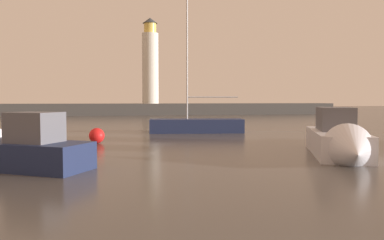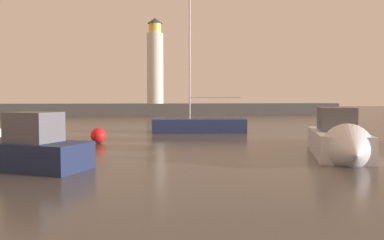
{
  "view_description": "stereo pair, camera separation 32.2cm",
  "coord_description": "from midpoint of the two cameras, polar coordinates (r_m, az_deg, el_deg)",
  "views": [
    {
      "loc": [
        -2.5,
        -2.84,
        2.67
      ],
      "look_at": [
        1.03,
        15.46,
        1.67
      ],
      "focal_mm": 35.6,
      "sensor_mm": 36.0,
      "label": 1
    },
    {
      "loc": [
        -2.19,
        -2.89,
        2.67
      ],
      "look_at": [
        1.03,
        15.46,
        1.67
      ],
      "focal_mm": 35.6,
      "sensor_mm": 36.0,
      "label": 2
    }
  ],
  "objects": [
    {
      "name": "ground_plane",
      "position": [
        35.2,
        -6.08,
        -1.31
      ],
      "size": [
        220.0,
        220.0,
        0.0
      ],
      "primitive_type": "plane",
      "color": "#4C4742"
    },
    {
      "name": "breakwater",
      "position": [
        67.25,
        -7.93,
        1.6
      ],
      "size": [
        74.1,
        4.29,
        2.0
      ],
      "primitive_type": "cube",
      "color": "#423F3D",
      "rests_on": "ground_plane"
    },
    {
      "name": "lighthouse",
      "position": [
        67.7,
        -5.41,
        8.47
      ],
      "size": [
        2.86,
        2.86,
        14.94
      ],
      "color": "silver",
      "rests_on": "breakwater"
    },
    {
      "name": "motorboat_0",
      "position": [
        18.73,
        21.83,
        -2.98
      ],
      "size": [
        4.97,
        8.06,
        2.71
      ],
      "color": "silver",
      "rests_on": "ground_plane"
    },
    {
      "name": "motorboat_3",
      "position": [
        16.9,
        -26.16,
        -3.98
      ],
      "size": [
        6.96,
        5.15,
        2.61
      ],
      "color": "#1E284C",
      "rests_on": "ground_plane"
    },
    {
      "name": "sailboat_moored",
      "position": [
        30.92,
        1.35,
        -0.78
      ],
      "size": [
        7.73,
        2.99,
        11.03
      ],
      "color": "#1E284C",
      "rests_on": "ground_plane"
    },
    {
      "name": "mooring_buoy",
      "position": [
        24.04,
        -13.47,
        -2.27
      ],
      "size": [
        0.94,
        0.94,
        0.94
      ],
      "primitive_type": "sphere",
      "color": "red",
      "rests_on": "ground_plane"
    }
  ]
}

